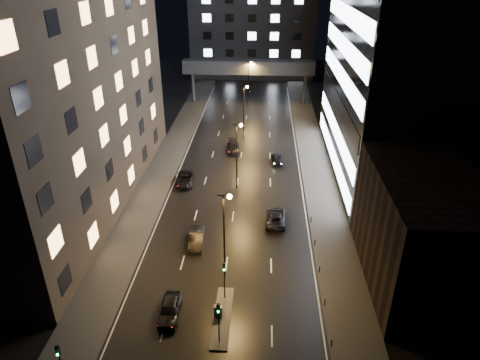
{
  "coord_description": "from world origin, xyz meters",
  "views": [
    {
      "loc": [
        3.73,
        -28.03,
        30.54
      ],
      "look_at": [
        0.76,
        22.87,
        4.0
      ],
      "focal_mm": 32.0,
      "sensor_mm": 36.0,
      "label": 1
    }
  ],
  "objects_px": {
    "car_toward_b": "(277,159)",
    "car_away_a": "(170,309)",
    "car_away_c": "(185,179)",
    "utility_cabinet": "(218,311)",
    "car_away_b": "(196,238)",
    "car_away_d": "(233,147)",
    "car_toward_a": "(276,217)"
  },
  "relations": [
    {
      "from": "utility_cabinet",
      "to": "car_away_c",
      "type": "bearing_deg",
      "value": 107.82
    },
    {
      "from": "car_away_b",
      "to": "car_away_a",
      "type": "bearing_deg",
      "value": -98.13
    },
    {
      "from": "car_away_a",
      "to": "car_away_c",
      "type": "bearing_deg",
      "value": 94.64
    },
    {
      "from": "car_away_a",
      "to": "car_toward_a",
      "type": "xyz_separation_m",
      "value": [
        10.38,
        16.98,
        -0.05
      ]
    },
    {
      "from": "car_away_d",
      "to": "car_toward_b",
      "type": "bearing_deg",
      "value": -34.85
    },
    {
      "from": "car_away_a",
      "to": "car_toward_b",
      "type": "bearing_deg",
      "value": 70.59
    },
    {
      "from": "car_away_d",
      "to": "car_away_b",
      "type": "bearing_deg",
      "value": -100.44
    },
    {
      "from": "utility_cabinet",
      "to": "car_away_b",
      "type": "bearing_deg",
      "value": 109.69
    },
    {
      "from": "car_toward_a",
      "to": "utility_cabinet",
      "type": "height_order",
      "value": "car_toward_a"
    },
    {
      "from": "car_toward_b",
      "to": "car_away_a",
      "type": "bearing_deg",
      "value": 65.43
    },
    {
      "from": "car_toward_b",
      "to": "utility_cabinet",
      "type": "distance_m",
      "value": 35.95
    },
    {
      "from": "car_away_c",
      "to": "car_away_d",
      "type": "xyz_separation_m",
      "value": [
        6.48,
        12.84,
        0.02
      ]
    },
    {
      "from": "car_away_b",
      "to": "car_toward_b",
      "type": "bearing_deg",
      "value": 62.69
    },
    {
      "from": "car_away_d",
      "to": "car_toward_a",
      "type": "height_order",
      "value": "car_away_d"
    },
    {
      "from": "car_toward_b",
      "to": "utility_cabinet",
      "type": "relative_size",
      "value": 3.62
    },
    {
      "from": "car_away_a",
      "to": "car_away_b",
      "type": "distance_m",
      "value": 11.7
    },
    {
      "from": "utility_cabinet",
      "to": "car_toward_a",
      "type": "bearing_deg",
      "value": 72.79
    },
    {
      "from": "car_away_d",
      "to": "car_toward_b",
      "type": "height_order",
      "value": "car_away_d"
    },
    {
      "from": "car_away_c",
      "to": "car_toward_a",
      "type": "xyz_separation_m",
      "value": [
        13.62,
        -9.92,
        0.01
      ]
    },
    {
      "from": "car_away_c",
      "to": "utility_cabinet",
      "type": "distance_m",
      "value": 28.01
    },
    {
      "from": "car_away_a",
      "to": "car_away_c",
      "type": "xyz_separation_m",
      "value": [
        -3.23,
        26.9,
        -0.07
      ]
    },
    {
      "from": "car_away_a",
      "to": "car_toward_a",
      "type": "relative_size",
      "value": 0.87
    },
    {
      "from": "car_away_c",
      "to": "car_toward_a",
      "type": "bearing_deg",
      "value": -40.03
    },
    {
      "from": "car_away_d",
      "to": "car_toward_b",
      "type": "xyz_separation_m",
      "value": [
        7.71,
        -4.34,
        -0.09
      ]
    },
    {
      "from": "car_toward_a",
      "to": "utility_cabinet",
      "type": "xyz_separation_m",
      "value": [
        -5.74,
        -16.97,
        0.04
      ]
    },
    {
      "from": "car_away_c",
      "to": "utility_cabinet",
      "type": "relative_size",
      "value": 4.16
    },
    {
      "from": "car_away_c",
      "to": "car_toward_b",
      "type": "height_order",
      "value": "car_away_c"
    },
    {
      "from": "car_away_a",
      "to": "utility_cabinet",
      "type": "xyz_separation_m",
      "value": [
        4.64,
        0.01,
        -0.02
      ]
    },
    {
      "from": "car_toward_b",
      "to": "car_away_d",
      "type": "bearing_deg",
      "value": -36.74
    },
    {
      "from": "car_toward_a",
      "to": "utility_cabinet",
      "type": "bearing_deg",
      "value": 73.4
    },
    {
      "from": "car_away_c",
      "to": "car_away_d",
      "type": "distance_m",
      "value": 14.38
    },
    {
      "from": "car_away_a",
      "to": "utility_cabinet",
      "type": "relative_size",
      "value": 3.7
    }
  ]
}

